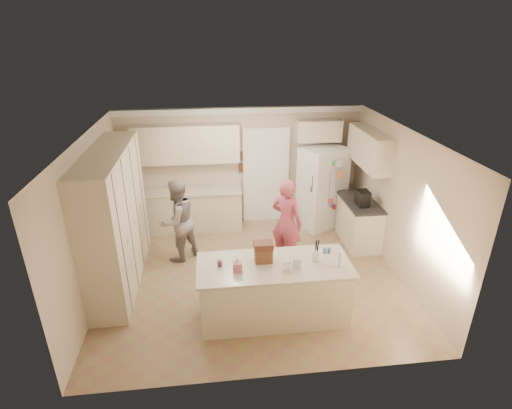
{
  "coord_description": "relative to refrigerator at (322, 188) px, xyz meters",
  "views": [
    {
      "loc": [
        -0.66,
        -6.03,
        4.14
      ],
      "look_at": [
        0.1,
        0.35,
        1.25
      ],
      "focal_mm": 28.0,
      "sensor_mm": 36.0,
      "label": 1
    }
  ],
  "objects": [
    {
      "name": "back_countertop",
      "position": [
        -2.88,
        0.15,
        0.0
      ],
      "size": [
        2.24,
        0.63,
        0.04
      ],
      "primitive_type": "cube",
      "color": "beige",
      "rests_on": "back_base_cab"
    },
    {
      "name": "coffee_maker",
      "position": [
        0.52,
        -1.04,
        0.17
      ],
      "size": [
        0.22,
        0.28,
        0.3
      ],
      "primitive_type": "cube",
      "color": "black",
      "rests_on": "right_countertop"
    },
    {
      "name": "doorway_opening",
      "position": [
        -1.18,
        0.44,
        0.15
      ],
      "size": [
        0.9,
        0.06,
        2.1
      ],
      "primitive_type": "cube",
      "color": "black",
      "rests_on": "floor"
    },
    {
      "name": "dollhouse_body",
      "position": [
        -1.68,
        -2.84,
        0.14
      ],
      "size": [
        0.26,
        0.18,
        0.22
      ],
      "primitive_type": "cube",
      "color": "brown",
      "rests_on": "island_top"
    },
    {
      "name": "island_top",
      "position": [
        -1.53,
        -2.94,
        0.0
      ],
      "size": [
        2.28,
        0.96,
        0.05
      ],
      "primitive_type": "cube",
      "color": "beige",
      "rests_on": "island_base"
    },
    {
      "name": "wall_back",
      "position": [
        -1.73,
        0.47,
        0.4
      ],
      "size": [
        5.2,
        0.02,
        2.6
      ],
      "primitive_type": "cube",
      "color": "beige",
      "rests_on": "ground"
    },
    {
      "name": "wall_frame_lower",
      "position": [
        -1.71,
        0.43,
        0.38
      ],
      "size": [
        0.15,
        0.02,
        0.2
      ],
      "primitive_type": "cube",
      "color": "brown",
      "rests_on": "wall_back"
    },
    {
      "name": "fridge_seam",
      "position": [
        0.0,
        -0.35,
        0.0
      ],
      "size": [
        0.02,
        0.02,
        1.78
      ],
      "primitive_type": "cube",
      "color": "gray",
      "rests_on": "refrigerator"
    },
    {
      "name": "jam_jar",
      "position": [
        -2.33,
        -2.89,
        0.07
      ],
      "size": [
        0.07,
        0.07,
        0.09
      ],
      "primitive_type": "cylinder",
      "color": "#59263F",
      "rests_on": "island_top"
    },
    {
      "name": "wall_frame_upper",
      "position": [
        -1.71,
        0.43,
        0.65
      ],
      "size": [
        0.15,
        0.02,
        0.2
      ],
      "primitive_type": "cube",
      "color": "brown",
      "rests_on": "wall_back"
    },
    {
      "name": "back_upper_cab",
      "position": [
        -2.88,
        0.29,
        1.0
      ],
      "size": [
        2.2,
        0.35,
        0.8
      ],
      "primitive_type": "cube",
      "color": "beige",
      "rests_on": "wall_back"
    },
    {
      "name": "fridge_magnets",
      "position": [
        0.0,
        -0.36,
        0.0
      ],
      "size": [
        0.76,
        0.02,
        1.44
      ],
      "primitive_type": null,
      "color": "tan",
      "rests_on": "refrigerator"
    },
    {
      "name": "wall_left",
      "position": [
        -4.34,
        -1.84,
        0.4
      ],
      "size": [
        0.02,
        4.6,
        2.6
      ],
      "primitive_type": "cube",
      "color": "beige",
      "rests_on": "ground"
    },
    {
      "name": "fridge_handle_r",
      "position": [
        0.05,
        -0.37,
        0.15
      ],
      "size": [
        0.02,
        0.02,
        0.85
      ],
      "primitive_type": "cylinder",
      "color": "silver",
      "rests_on": "refrigerator"
    },
    {
      "name": "wall_right",
      "position": [
        0.88,
        -1.84,
        0.4
      ],
      "size": [
        0.02,
        4.6,
        2.6
      ],
      "primitive_type": "cube",
      "color": "beige",
      "rests_on": "ground"
    },
    {
      "name": "right_upper_cab",
      "position": [
        0.7,
        -0.64,
        1.05
      ],
      "size": [
        0.35,
        1.5,
        0.7
      ],
      "primitive_type": "cube",
      "color": "beige",
      "rests_on": "wall_right"
    },
    {
      "name": "utensil_crock",
      "position": [
        -0.88,
        -2.89,
        0.1
      ],
      "size": [
        0.13,
        0.13,
        0.15
      ],
      "primitive_type": "cylinder",
      "color": "white",
      "rests_on": "island_top"
    },
    {
      "name": "island_base",
      "position": [
        -1.53,
        -2.94,
        -0.46
      ],
      "size": [
        2.2,
        0.9,
        0.88
      ],
      "primitive_type": "cube",
      "color": "beige",
      "rests_on": "floor"
    },
    {
      "name": "over_fridge_cab",
      "position": [
        -0.08,
        0.29,
        1.2
      ],
      "size": [
        0.95,
        0.35,
        0.45
      ],
      "primitive_type": "cube",
      "color": "beige",
      "rests_on": "wall_back"
    },
    {
      "name": "greeting_card_a",
      "position": [
        -1.38,
        -3.14,
        0.11
      ],
      "size": [
        0.12,
        0.06,
        0.16
      ],
      "primitive_type": "cube",
      "rotation": [
        0.15,
        0.0,
        0.2
      ],
      "color": "white",
      "rests_on": "island_top"
    },
    {
      "name": "tissue_box",
      "position": [
        -2.08,
        -3.04,
        0.1
      ],
      "size": [
        0.13,
        0.13,
        0.14
      ],
      "primitive_type": "cube",
      "color": "#CE7079",
      "rests_on": "island_top"
    },
    {
      "name": "water_bottle",
      "position": [
        -0.58,
        -3.09,
        0.14
      ],
      "size": [
        0.07,
        0.07,
        0.24
      ],
      "primitive_type": "cylinder",
      "color": "silver",
      "rests_on": "island_top"
    },
    {
      "name": "back_base_cab",
      "position": [
        -2.88,
        0.16,
        -0.46
      ],
      "size": [
        2.2,
        0.6,
        0.88
      ],
      "primitive_type": "cube",
      "color": "beige",
      "rests_on": "floor"
    },
    {
      "name": "fridge_dispenser",
      "position": [
        -0.22,
        -0.37,
        0.25
      ],
      "size": [
        0.22,
        0.03,
        0.35
      ],
      "primitive_type": "cube",
      "color": "black",
      "rests_on": "refrigerator"
    },
    {
      "name": "wall_front",
      "position": [
        -1.73,
        -4.15,
        0.4
      ],
      "size": [
        5.2,
        0.02,
        2.6
      ],
      "primitive_type": "cube",
      "color": "beige",
      "rests_on": "ground"
    },
    {
      "name": "refrigerator",
      "position": [
        0.0,
        0.0,
        0.0
      ],
      "size": [
        1.11,
        1.01,
        1.8
      ],
      "primitive_type": "cube",
      "rotation": [
        0.0,
        0.0,
        0.43
      ],
      "color": "white",
      "rests_on": "floor"
    },
    {
      "name": "floor",
      "position": [
        -1.73,
        -1.84,
        -0.91
      ],
      "size": [
        5.2,
        4.6,
        0.02
      ],
      "primitive_type": "cube",
      "color": "#8C674F",
      "rests_on": "ground"
    },
    {
      "name": "tissue_plume",
      "position": [
        -2.08,
        -3.04,
        0.2
      ],
      "size": [
        0.08,
        0.08,
        0.08
      ],
      "primitive_type": "cone",
      "color": "white",
      "rests_on": "tissue_box"
    },
    {
      "name": "dollhouse_roof",
      "position": [
        -1.68,
        -2.84,
        0.3
      ],
      "size": [
        0.28,
        0.2,
        0.1
      ],
      "primitive_type": "cube",
      "color": "#592D1E",
      "rests_on": "dollhouse_body"
    },
    {
      "name": "ceiling",
      "position": [
        -1.73,
        -1.84,
        1.71
      ],
      "size": [
        5.2,
        4.6,
        0.02
      ],
      "primitive_type": "cube",
      "color": "white",
      "rests_on": "wall_back"
    },
    {
      "name": "pantry_bank",
      "position": [
        -4.03,
        -1.64,
        0.28
      ],
      "size": [
        0.6,
        2.6,
        2.35
      ],
      "primitive_type": "cube",
      "color": "beige",
      "rests_on": "floor"
    },
    {
      "name": "greeting_card_b",
      "position": [
        -1.23,
        -3.09,
        0.11
      ],
      "size": [
        0.12,
        0.05,
        0.16
      ],
      "primitive_type": "cube",
      "rotation": [
        0.15,
        0.0,
        -0.1
      ],
      "color": "silver",
      "rests_on": "island_top"
    },
    {
      "name": "fridge_handle_l",
      "position": [
        -0.05,
        -0.37,
        0.15
      ],
      "size": [
        0.02,
        0.02,
        0.85
      ],
      "primitive_type": "cylinder",
      "color": "silver",
      "rests_on": "refrigerator"
    },
    {
      "name": "right_countertop",
      "position": [
        0.56,
        -0.84,
        0.0
      ],
      "size": [
        0.63,
        1.24,
        0.04
      ],
      "primitive_type": "cube",
      "color": "#2D2B28",
      "rests_on": "right_base_cab"
    },
    {
      "name": "teen_girl",
      "position": [
        -1.06,
        -1.43,
        -0.06
      ],
      "size": [
        0.73,
        0.7,
        1.68
      ],
      "primitive_type": "imported",
      "rotation": [
        0.0,
        0.0,
        2.45
      ],
      "color": "#B84162",
      "rests_on": "floor"
    },
    {
      "name": "teen_boy",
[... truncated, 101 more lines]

